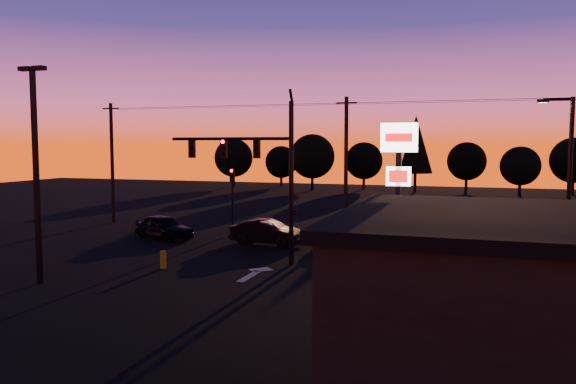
{
  "coord_description": "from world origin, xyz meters",
  "views": [
    {
      "loc": [
        9.99,
        -21.98,
        5.91
      ],
      "look_at": [
        1.0,
        5.0,
        3.5
      ],
      "focal_mm": 35.0,
      "sensor_mm": 36.0,
      "label": 1
    }
  ],
  "objects_px": {
    "car_mid": "(267,232)",
    "suv_parked": "(490,306)",
    "pylon_sign": "(399,169)",
    "traffic_signal_mast": "(261,164)",
    "car_right": "(360,236)",
    "car_left": "(164,227)",
    "parking_lot_light": "(36,160)",
    "bollard": "(163,260)",
    "secondary_signal": "(232,191)",
    "streetlight": "(567,178)"
  },
  "relations": [
    {
      "from": "secondary_signal",
      "to": "car_mid",
      "type": "bearing_deg",
      "value": -38.12
    },
    {
      "from": "secondary_signal",
      "to": "traffic_signal_mast",
      "type": "bearing_deg",
      "value": -56.81
    },
    {
      "from": "secondary_signal",
      "to": "streetlight",
      "type": "relative_size",
      "value": 0.54
    },
    {
      "from": "pylon_sign",
      "to": "car_left",
      "type": "bearing_deg",
      "value": 155.04
    },
    {
      "from": "car_left",
      "to": "suv_parked",
      "type": "distance_m",
      "value": 22.57
    },
    {
      "from": "pylon_sign",
      "to": "bollard",
      "type": "relative_size",
      "value": 8.11
    },
    {
      "from": "streetlight",
      "to": "car_mid",
      "type": "bearing_deg",
      "value": 168.02
    },
    {
      "from": "car_right",
      "to": "traffic_signal_mast",
      "type": "bearing_deg",
      "value": -52.45
    },
    {
      "from": "parking_lot_light",
      "to": "pylon_sign",
      "type": "xyz_separation_m",
      "value": [
        14.5,
        4.5,
        -0.36
      ]
    },
    {
      "from": "traffic_signal_mast",
      "to": "streetlight",
      "type": "relative_size",
      "value": 1.07
    },
    {
      "from": "secondary_signal",
      "to": "streetlight",
      "type": "xyz_separation_m",
      "value": [
        18.91,
        -5.99,
        1.56
      ]
    },
    {
      "from": "car_mid",
      "to": "traffic_signal_mast",
      "type": "bearing_deg",
      "value": -155.77
    },
    {
      "from": "parking_lot_light",
      "to": "bollard",
      "type": "bearing_deg",
      "value": 50.73
    },
    {
      "from": "parking_lot_light",
      "to": "bollard",
      "type": "height_order",
      "value": "parking_lot_light"
    },
    {
      "from": "pylon_sign",
      "to": "suv_parked",
      "type": "relative_size",
      "value": 1.24
    },
    {
      "from": "streetlight",
      "to": "suv_parked",
      "type": "xyz_separation_m",
      "value": [
        -3.33,
        -8.84,
        -3.66
      ]
    },
    {
      "from": "bollard",
      "to": "traffic_signal_mast",
      "type": "bearing_deg",
      "value": 35.03
    },
    {
      "from": "streetlight",
      "to": "suv_parked",
      "type": "bearing_deg",
      "value": -110.62
    },
    {
      "from": "bollard",
      "to": "car_left",
      "type": "xyz_separation_m",
      "value": [
        -4.45,
        7.48,
        0.33
      ]
    },
    {
      "from": "bollard",
      "to": "car_left",
      "type": "distance_m",
      "value": 8.71
    },
    {
      "from": "streetlight",
      "to": "bollard",
      "type": "xyz_separation_m",
      "value": [
        -17.95,
        -4.27,
        -4.0
      ]
    },
    {
      "from": "pylon_sign",
      "to": "suv_parked",
      "type": "bearing_deg",
      "value": -53.5
    },
    {
      "from": "suv_parked",
      "to": "bollard",
      "type": "bearing_deg",
      "value": 174.89
    },
    {
      "from": "secondary_signal",
      "to": "car_right",
      "type": "distance_m",
      "value": 9.46
    },
    {
      "from": "secondary_signal",
      "to": "streetlight",
      "type": "height_order",
      "value": "streetlight"
    },
    {
      "from": "car_right",
      "to": "suv_parked",
      "type": "height_order",
      "value": "suv_parked"
    },
    {
      "from": "secondary_signal",
      "to": "car_left",
      "type": "height_order",
      "value": "secondary_signal"
    },
    {
      "from": "traffic_signal_mast",
      "to": "car_mid",
      "type": "relative_size",
      "value": 1.92
    },
    {
      "from": "suv_parked",
      "to": "car_mid",
      "type": "bearing_deg",
      "value": 147.27
    },
    {
      "from": "pylon_sign",
      "to": "car_mid",
      "type": "distance_m",
      "value": 11.98
    },
    {
      "from": "traffic_signal_mast",
      "to": "car_left",
      "type": "relative_size",
      "value": 1.96
    },
    {
      "from": "secondary_signal",
      "to": "bollard",
      "type": "relative_size",
      "value": 5.19
    },
    {
      "from": "car_right",
      "to": "suv_parked",
      "type": "xyz_separation_m",
      "value": [
        6.66,
        -12.53,
        0.03
      ]
    },
    {
      "from": "bollard",
      "to": "car_mid",
      "type": "bearing_deg",
      "value": 71.74
    },
    {
      "from": "car_right",
      "to": "suv_parked",
      "type": "bearing_deg",
      "value": 13.31
    },
    {
      "from": "car_right",
      "to": "car_left",
      "type": "bearing_deg",
      "value": -102.49
    },
    {
      "from": "bollard",
      "to": "car_right",
      "type": "relative_size",
      "value": 0.17
    },
    {
      "from": "pylon_sign",
      "to": "car_mid",
      "type": "bearing_deg",
      "value": 139.59
    },
    {
      "from": "traffic_signal_mast",
      "to": "suv_parked",
      "type": "distance_m",
      "value": 13.61
    },
    {
      "from": "pylon_sign",
      "to": "car_left",
      "type": "relative_size",
      "value": 1.55
    },
    {
      "from": "traffic_signal_mast",
      "to": "suv_parked",
      "type": "height_order",
      "value": "traffic_signal_mast"
    },
    {
      "from": "streetlight",
      "to": "traffic_signal_mast",
      "type": "bearing_deg",
      "value": -173.86
    },
    {
      "from": "pylon_sign",
      "to": "bollard",
      "type": "height_order",
      "value": "pylon_sign"
    },
    {
      "from": "car_mid",
      "to": "suv_parked",
      "type": "distance_m",
      "value": 17.15
    },
    {
      "from": "car_right",
      "to": "parking_lot_light",
      "type": "bearing_deg",
      "value": -57.83
    },
    {
      "from": "traffic_signal_mast",
      "to": "secondary_signal",
      "type": "relative_size",
      "value": 1.97
    },
    {
      "from": "car_left",
      "to": "car_mid",
      "type": "distance_m",
      "value": 6.94
    },
    {
      "from": "car_mid",
      "to": "pylon_sign",
      "type": "bearing_deg",
      "value": -123.08
    },
    {
      "from": "pylon_sign",
      "to": "bollard",
      "type": "distance_m",
      "value": 11.93
    },
    {
      "from": "bollard",
      "to": "car_right",
      "type": "bearing_deg",
      "value": 44.96
    }
  ]
}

